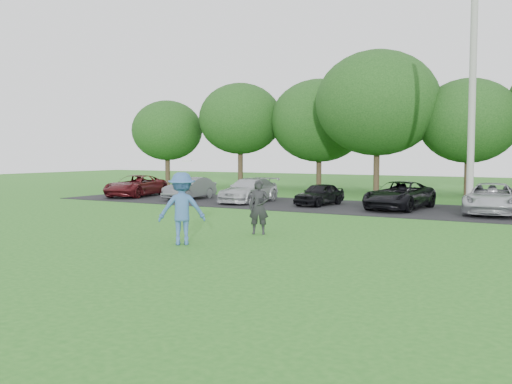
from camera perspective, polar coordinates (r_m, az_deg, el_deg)
ground at (r=15.03m, az=-6.70°, el=-5.76°), size 100.00×100.00×0.00m
parking_lot at (r=26.53m, az=10.28°, el=-1.53°), size 32.00×6.50×0.03m
utility_pole at (r=24.93m, az=20.80°, el=8.69°), size 0.28×0.28×9.38m
frisbee_player at (r=15.79m, az=-7.42°, el=-1.65°), size 1.47×1.37×2.36m
camera_bystander at (r=17.63m, az=0.30°, el=-1.52°), size 0.72×0.60×1.69m
parked_cars at (r=26.28m, az=10.45°, el=-0.24°), size 28.88×4.97×1.25m
tree_row at (r=35.49m, az=18.07°, el=7.63°), size 42.39×9.85×8.64m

